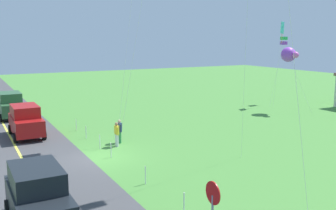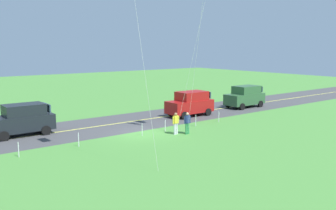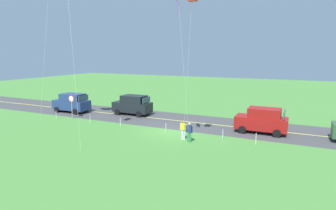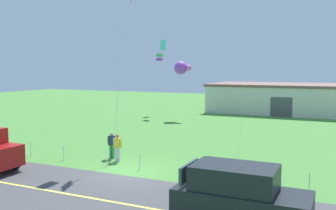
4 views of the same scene
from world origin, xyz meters
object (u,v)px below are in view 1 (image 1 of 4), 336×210
object	(u,v)px
stop_sign	(213,204)
person_adult_companion	(120,130)
car_parked_west_far	(11,105)
kite_pink_drift	(284,41)
car_suv_foreground	(38,196)
kite_green_far	(282,29)
kite_purple_back	(289,55)
person_adult_near	(117,133)
car_parked_west_near	(26,121)

from	to	relation	value
stop_sign	person_adult_companion	bearing A→B (deg)	170.42
car_parked_west_far	kite_pink_drift	bearing A→B (deg)	80.07
person_adult_companion	kite_pink_drift	bearing A→B (deg)	83.70
car_suv_foreground	stop_sign	distance (m)	6.67
car_suv_foreground	kite_green_far	bearing A→B (deg)	120.30
person_adult_companion	kite_green_far	world-z (taller)	kite_green_far
car_suv_foreground	kite_purple_back	size ratio (longest dim) A/B	0.72
car_suv_foreground	car_parked_west_far	xyz separation A→B (m)	(-22.12, 1.53, 0.00)
person_adult_near	kite_pink_drift	bearing A→B (deg)	-177.54
kite_green_far	kite_purple_back	size ratio (longest dim) A/B	1.42
car_parked_west_near	person_adult_companion	xyz separation A→B (m)	(4.84, 5.27, -0.29)
car_suv_foreground	kite_green_far	xyz separation A→B (m)	(-16.11, 27.57, 6.76)
car_parked_west_near	person_adult_near	xyz separation A→B (m)	(5.54, 4.80, -0.29)
car_parked_west_far	person_adult_near	distance (m)	14.14
car_suv_foreground	stop_sign	xyz separation A→B (m)	(4.88, 4.51, 0.65)
person_adult_near	kite_green_far	xyz separation A→B (m)	(-7.23, 21.08, 7.05)
kite_pink_drift	stop_sign	bearing A→B (deg)	-47.86
stop_sign	car_parked_west_near	bearing A→B (deg)	-171.67
stop_sign	person_adult_companion	xyz separation A→B (m)	(-14.46, 2.44, -0.94)
person_adult_companion	kite_green_far	distance (m)	22.75
car_parked_west_far	person_adult_companion	distance (m)	13.66
person_adult_companion	car_suv_foreground	bearing A→B (deg)	-61.54
kite_green_far	stop_sign	bearing A→B (deg)	-47.69
kite_green_far	car_parked_west_near	bearing A→B (deg)	-86.26
person_adult_companion	kite_purple_back	world-z (taller)	kite_purple_back
car_parked_west_far	person_adult_near	world-z (taller)	car_parked_west_far
person_adult_companion	kite_purple_back	xyz separation A→B (m)	(-3.35, 18.53, 4.58)
car_parked_west_near	car_parked_west_far	distance (m)	7.70
kite_green_far	kite_pink_drift	bearing A→B (deg)	129.23
person_adult_near	kite_purple_back	size ratio (longest dim) A/B	0.26
car_parked_west_near	kite_pink_drift	bearing A→B (deg)	96.02
car_suv_foreground	kite_purple_back	distance (m)	28.90
stop_sign	person_adult_near	xyz separation A→B (m)	(-13.76, 1.98, -0.94)
car_parked_west_near	kite_pink_drift	world-z (taller)	kite_pink_drift
kite_pink_drift	kite_purple_back	distance (m)	5.77
car_parked_west_near	person_adult_near	size ratio (longest dim) A/B	2.75
car_suv_foreground	kite_pink_drift	size ratio (longest dim) A/B	0.62
car_parked_west_far	stop_sign	world-z (taller)	stop_sign
car_parked_west_near	kite_green_far	distance (m)	26.81
car_suv_foreground	car_parked_west_far	bearing A→B (deg)	176.04
person_adult_near	kite_pink_drift	size ratio (longest dim) A/B	0.22
person_adult_near	kite_green_far	distance (m)	23.38
stop_sign	person_adult_near	bearing A→B (deg)	171.82
car_parked_west_near	kite_pink_drift	xyz separation A→B (m)	(-2.89, 27.35, 5.55)
car_parked_west_near	stop_sign	distance (m)	19.52
person_adult_companion	kite_green_far	bearing A→B (deg)	82.00
car_suv_foreground	car_parked_west_near	distance (m)	14.52
car_suv_foreground	stop_sign	size ratio (longest dim) A/B	1.72
car_suv_foreground	stop_sign	world-z (taller)	stop_sign
person_adult_near	kite_purple_back	distance (m)	19.96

